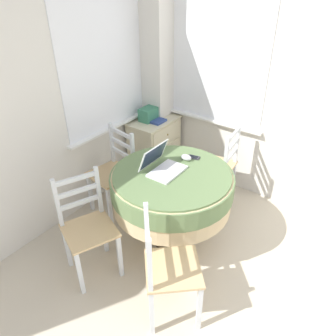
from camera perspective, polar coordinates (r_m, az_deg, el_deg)
The scene contains 12 objects.
corner_room_shell at distance 2.85m, azimuth 4.92°, elevation 11.44°, with size 4.11×4.70×2.55m.
round_dining_table at distance 2.88m, azimuth 0.69°, elevation -3.51°, with size 1.07×1.07×0.76m.
laptop at distance 2.80m, azimuth -0.99°, elevation 0.42°, with size 0.33×0.30×0.22m.
computer_mouse at distance 2.97m, azimuth 3.19°, elevation 1.84°, with size 0.07×0.10×0.05m.
cell_phone at distance 3.02m, azimuth 4.46°, elevation 1.90°, with size 0.08×0.12×0.01m.
dining_chair_near_back_window at distance 3.41m, azimuth -9.35°, elevation -0.81°, with size 0.45×0.45×0.91m.
dining_chair_near_right_window at distance 3.50m, azimuth 8.74°, elevation 0.16°, with size 0.43×0.43×0.91m.
dining_chair_camera_near at distance 2.40m, azimuth -0.18°, elevation -17.22°, with size 0.55×0.55×0.91m.
dining_chair_left_flank at distance 2.78m, azimuth -13.80°, elevation -10.09°, with size 0.51×0.51×0.91m.
corner_cabinet at distance 4.02m, azimuth -2.32°, elevation 3.61°, with size 0.61×0.41×0.73m.
storage_box at distance 3.83m, azimuth -3.42°, elevation 9.35°, with size 0.21×0.15×0.15m.
book_on_cabinet at distance 3.82m, azimuth -2.24°, elevation 8.31°, with size 0.18×0.21×0.02m.
Camera 1 is at (-1.27, 0.42, 2.27)m, focal length 35.00 mm.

